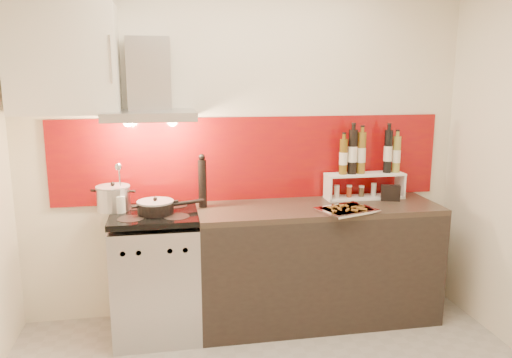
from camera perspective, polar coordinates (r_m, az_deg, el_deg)
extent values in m
cube|color=silver|center=(3.83, -1.19, 3.54)|extent=(3.40, 0.02, 2.60)
cube|color=maroon|center=(3.84, -0.42, 2.36)|extent=(3.00, 0.02, 0.64)
cube|color=#B7B7BA|center=(3.73, -11.27, -10.97)|extent=(0.60, 0.60, 0.84)
cube|color=black|center=(3.50, -11.28, -14.14)|extent=(0.50, 0.02, 0.40)
cube|color=#B7B7BA|center=(3.35, -11.55, -8.12)|extent=(0.56, 0.02, 0.12)
cube|color=#FF190C|center=(3.35, -11.55, -8.16)|extent=(0.10, 0.01, 0.04)
cube|color=black|center=(3.58, -11.57, -4.00)|extent=(0.60, 0.60, 0.04)
cube|color=black|center=(3.88, 6.99, -9.75)|extent=(1.80, 0.60, 0.86)
cube|color=black|center=(3.74, 7.16, -3.32)|extent=(1.80, 0.60, 0.04)
cube|color=#B7B7BA|center=(3.51, -12.01, 7.14)|extent=(0.62, 0.50, 0.06)
cube|color=#B7B7BA|center=(3.65, -12.14, 11.70)|extent=(0.30, 0.18, 0.50)
sphere|color=#FFD18C|center=(3.52, -14.44, 6.38)|extent=(0.07, 0.07, 0.07)
sphere|color=#FFD18C|center=(3.51, -9.52, 6.58)|extent=(0.07, 0.07, 0.07)
cube|color=#EFE6D0|center=(3.63, -21.15, 12.62)|extent=(0.70, 0.35, 0.72)
cylinder|color=#B7B7BA|center=(3.67, -15.97, -2.18)|extent=(0.23, 0.23, 0.16)
cylinder|color=#99999E|center=(3.65, -16.05, -0.86)|extent=(0.24, 0.24, 0.01)
sphere|color=black|center=(3.65, -16.07, -0.53)|extent=(0.03, 0.03, 0.03)
cylinder|color=black|center=(3.52, -11.41, -3.26)|extent=(0.25, 0.25, 0.08)
cylinder|color=#99999E|center=(3.51, -11.44, -2.55)|extent=(0.25, 0.25, 0.01)
sphere|color=black|center=(3.50, -11.46, -2.25)|extent=(0.03, 0.03, 0.03)
cylinder|color=black|center=(3.60, -7.76, -2.66)|extent=(0.23, 0.11, 0.03)
cylinder|color=silver|center=(3.60, -15.30, -2.87)|extent=(0.08, 0.08, 0.13)
cylinder|color=silver|center=(3.56, -15.29, -0.25)|extent=(0.01, 0.06, 0.24)
sphere|color=silver|center=(3.49, -15.45, 1.37)|extent=(0.05, 0.05, 0.05)
cylinder|color=black|center=(3.65, -6.15, -0.54)|extent=(0.06, 0.06, 0.35)
sphere|color=black|center=(3.61, -6.22, 2.49)|extent=(0.05, 0.05, 0.05)
cube|color=white|center=(4.02, 12.23, -2.05)|extent=(0.62, 0.17, 0.01)
cube|color=white|center=(3.89, 8.19, -1.00)|extent=(0.01, 0.17, 0.18)
cube|color=white|center=(4.12, 16.15, -0.64)|extent=(0.02, 0.17, 0.18)
cube|color=white|center=(3.98, 12.34, 0.53)|extent=(0.62, 0.17, 0.02)
cylinder|color=brown|center=(3.89, 9.96, 2.52)|extent=(0.06, 0.06, 0.27)
cylinder|color=black|center=(3.91, 10.99, 3.06)|extent=(0.07, 0.07, 0.34)
cylinder|color=brown|center=(3.94, 11.96, 2.93)|extent=(0.06, 0.06, 0.32)
cylinder|color=black|center=(4.02, 14.85, 3.07)|extent=(0.06, 0.06, 0.34)
cylinder|color=olive|center=(4.06, 15.75, 2.72)|extent=(0.06, 0.06, 0.28)
cylinder|color=beige|center=(3.93, 9.21, -1.50)|extent=(0.04, 0.04, 0.09)
cylinder|color=#943618|center=(3.96, 10.60, -1.45)|extent=(0.04, 0.04, 0.08)
cylinder|color=#463923|center=(4.00, 11.96, -1.45)|extent=(0.04, 0.04, 0.07)
cylinder|color=beige|center=(4.04, 13.30, -1.27)|extent=(0.04, 0.04, 0.09)
cube|color=black|center=(3.98, 15.11, -1.55)|extent=(0.15, 0.10, 0.12)
cube|color=silver|center=(3.59, 10.28, -3.55)|extent=(0.43, 0.38, 0.01)
cube|color=silver|center=(3.59, 10.29, -3.40)|extent=(0.45, 0.40, 0.01)
cube|color=red|center=(3.59, 10.29, -3.40)|extent=(0.38, 0.33, 0.01)
cube|color=brown|center=(3.63, 9.84, -3.07)|extent=(0.05, 0.04, 0.01)
cube|color=brown|center=(3.59, 11.74, -3.31)|extent=(0.05, 0.04, 0.01)
cube|color=brown|center=(3.53, 11.21, -3.52)|extent=(0.05, 0.04, 0.01)
cube|color=brown|center=(3.55, 9.53, -3.39)|extent=(0.02, 0.05, 0.01)
cube|color=brown|center=(3.50, 8.91, -3.59)|extent=(0.03, 0.05, 0.01)
cube|color=brown|center=(3.65, 9.84, -2.98)|extent=(0.05, 0.04, 0.01)
cube|color=brown|center=(3.53, 10.43, -3.48)|extent=(0.04, 0.04, 0.01)
cube|color=brown|center=(3.63, 11.96, -3.13)|extent=(0.05, 0.02, 0.01)
cube|color=brown|center=(3.61, 11.18, -3.17)|extent=(0.05, 0.03, 0.01)
cube|color=brown|center=(3.49, 8.82, -3.63)|extent=(0.03, 0.05, 0.01)
cube|color=brown|center=(3.65, 11.92, -3.04)|extent=(0.03, 0.05, 0.01)
cube|color=brown|center=(3.64, 10.28, -3.03)|extent=(0.02, 0.05, 0.01)
cube|color=brown|center=(3.58, 8.45, -3.21)|extent=(0.04, 0.05, 0.01)
cube|color=brown|center=(3.57, 12.22, -3.40)|extent=(0.05, 0.04, 0.01)
cube|color=brown|center=(3.65, 11.85, -3.07)|extent=(0.04, 0.04, 0.01)
cube|color=brown|center=(3.61, 9.04, -3.11)|extent=(0.03, 0.05, 0.01)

